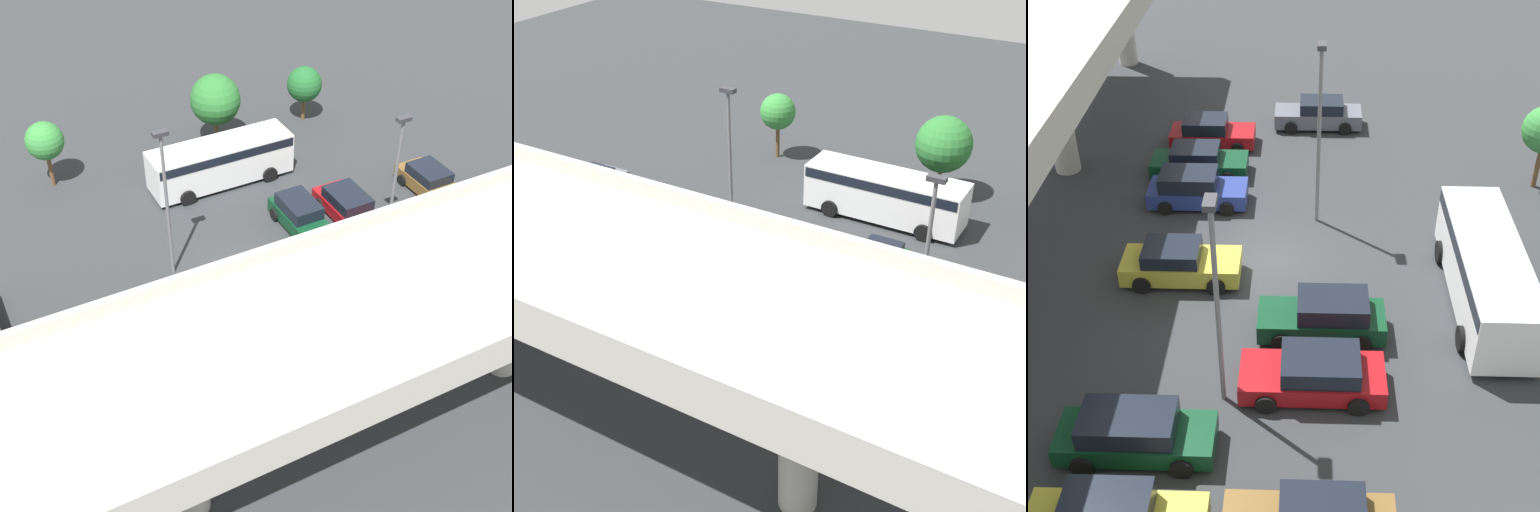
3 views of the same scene
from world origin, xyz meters
TOP-DOWN VIEW (x-y plane):
  - ground_plane at (0.00, 0.00)m, footprint 92.05×92.05m
  - highway_overpass at (0.00, 10.35)m, footprint 44.17×7.23m
  - parked_car_0 at (-12.63, -1.63)m, footprint 2.15×4.54m
  - parked_car_1 at (-9.77, 3.59)m, footprint 2.00×4.64m
  - parked_car_2 at (-7.17, -1.71)m, footprint 2.21×4.67m
  - parked_car_3 at (-4.42, -2.07)m, footprint 2.06×4.46m
  - parked_car_4 at (-1.35, 3.52)m, footprint 2.15×4.58m
  - parked_car_5 at (4.21, 3.64)m, footprint 2.14×4.42m
  - parked_car_6 at (6.96, 3.84)m, footprint 2.16×4.61m
  - parked_car_7 at (10.04, 3.60)m, footprint 2.16×4.31m
  - parked_car_9 at (-12.81, 3.53)m, footprint 2.23×4.73m
  - shuttle_bus at (-2.48, -7.97)m, footprint 8.31×2.62m
  - lamp_post_near_aisle at (2.99, -1.84)m, footprint 0.70×0.35m
  - lamp_post_mid_lot at (-7.60, 1.21)m, footprint 0.70×0.35m
  - tree_front_left at (-10.45, -12.26)m, footprint 2.26×2.26m
  - tree_front_right at (-4.06, -11.98)m, footprint 3.08×3.08m
  - tree_front_far_right at (6.26, -12.15)m, footprint 2.16×2.16m

SIDE VIEW (x-z plane):
  - ground_plane at x=0.00m, z-range 0.00..0.00m
  - parked_car_6 at x=6.96m, z-range -0.04..1.41m
  - parked_car_0 at x=-12.63m, z-range -0.04..1.42m
  - parked_car_7 at x=10.04m, z-range -0.05..1.45m
  - parked_car_2 at x=-7.17m, z-range -0.03..1.45m
  - parked_car_4 at x=-1.35m, z-range -0.04..1.48m
  - parked_car_1 at x=-9.77m, z-range -0.03..1.51m
  - parked_car_9 at x=-12.81m, z-range -0.07..1.57m
  - parked_car_5 at x=4.21m, z-range -0.04..1.57m
  - parked_car_3 at x=-4.42m, z-range -0.04..1.58m
  - shuttle_bus at x=-2.48m, z-range 0.25..2.83m
  - tree_front_left at x=-10.45m, z-range 0.67..4.31m
  - tree_front_far_right at x=6.26m, z-range 0.90..4.90m
  - tree_front_right at x=-4.06m, z-range 0.75..5.35m
  - lamp_post_mid_lot at x=-7.60m, z-range 0.68..8.13m
  - lamp_post_near_aisle at x=2.99m, z-range 0.69..8.62m
  - highway_overpass at x=0.00m, z-range 2.47..10.14m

